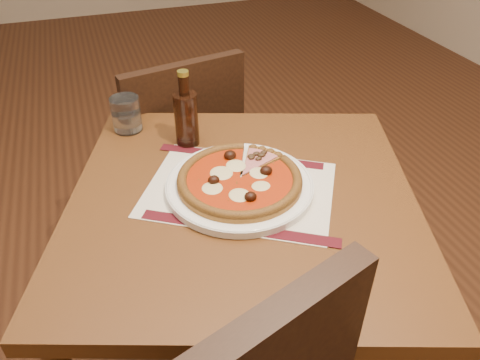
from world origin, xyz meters
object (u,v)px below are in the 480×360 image
object	(u,v)px
pizza	(240,179)
water_glass	(126,114)
plate	(240,186)
bottle	(186,116)
chair_far	(178,152)
table	(243,228)

from	to	relation	value
pizza	water_glass	size ratio (longest dim) A/B	2.99
plate	bottle	size ratio (longest dim) A/B	1.67
plate	bottle	xyz separation A→B (m)	(-0.07, 0.24, 0.07)
chair_far	pizza	distance (m)	0.66
bottle	pizza	bearing A→B (deg)	-74.97
water_glass	pizza	bearing A→B (deg)	-60.63
table	plate	bearing A→B (deg)	89.48
water_glass	chair_far	bearing A→B (deg)	52.44
chair_far	plate	distance (m)	0.65
pizza	plate	bearing A→B (deg)	49.10
table	water_glass	distance (m)	0.47
chair_far	pizza	world-z (taller)	chair_far
plate	pizza	xyz separation A→B (m)	(-0.00, -0.00, 0.02)
pizza	water_glass	distance (m)	0.43
bottle	plate	bearing A→B (deg)	-74.96
chair_far	pizza	bearing A→B (deg)	81.21
pizza	water_glass	world-z (taller)	water_glass
chair_far	plate	size ratio (longest dim) A/B	2.51
plate	table	bearing A→B (deg)	-90.52
chair_far	bottle	xyz separation A→B (m)	(-0.03, -0.36, 0.33)
chair_far	bottle	world-z (taller)	bottle
plate	water_glass	bearing A→B (deg)	119.38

